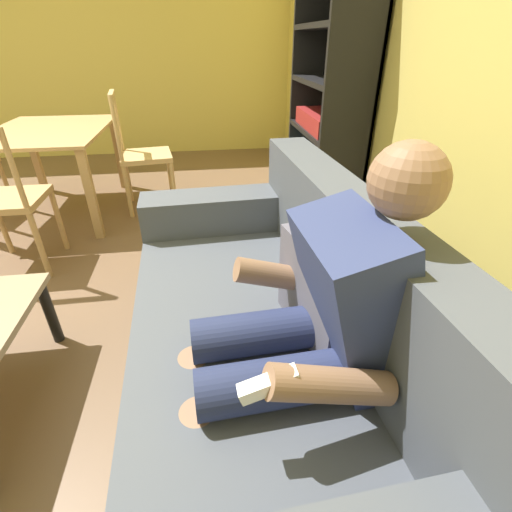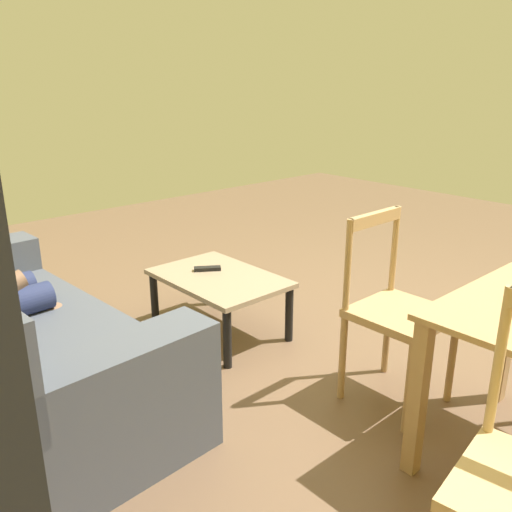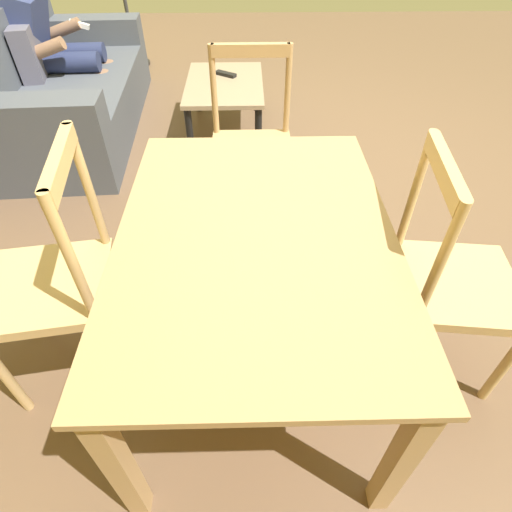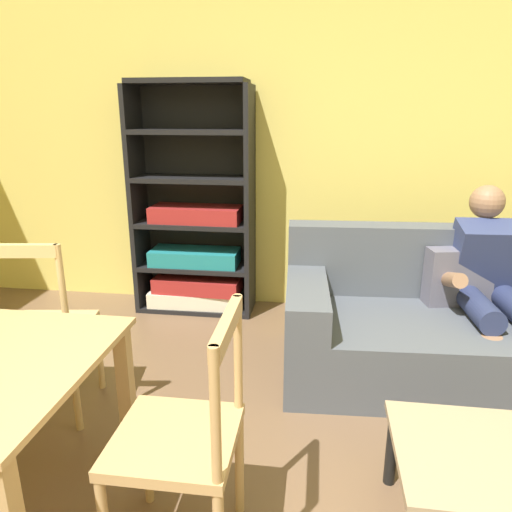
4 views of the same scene
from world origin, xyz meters
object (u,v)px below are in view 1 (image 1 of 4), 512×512
(bookshelf, at_px, (326,135))
(dining_chair_facing_couch, at_px, (5,202))
(dining_chair_near_wall, at_px, (142,155))
(couch, at_px, (273,336))
(person_lounging, at_px, (310,324))
(dining_table, at_px, (51,142))

(bookshelf, height_order, dining_chair_facing_couch, bookshelf)
(dining_chair_near_wall, bearing_deg, couch, 18.94)
(dining_chair_near_wall, bearing_deg, dining_chair_facing_couch, -36.86)
(person_lounging, relative_size, dining_chair_facing_couch, 1.19)
(dining_table, height_order, dining_chair_facing_couch, dining_chair_facing_couch)
(bookshelf, bearing_deg, dining_chair_facing_couch, -76.11)
(couch, bearing_deg, bookshelf, 157.30)
(couch, relative_size, dining_chair_near_wall, 2.06)
(couch, height_order, person_lounging, person_lounging)
(dining_chair_near_wall, bearing_deg, person_lounging, 18.59)
(bookshelf, xyz_separation_m, dining_table, (-0.41, -2.21, -0.08))
(dining_chair_near_wall, xyz_separation_m, dining_chair_facing_couch, (0.95, -0.71, -0.00))
(couch, bearing_deg, dining_chair_near_wall, -161.06)
(couch, height_order, dining_table, couch)
(dining_table, xyz_separation_m, dining_chair_near_wall, (0.00, 0.71, -0.13))
(person_lounging, height_order, dining_chair_facing_couch, person_lounging)
(dining_chair_facing_couch, bearing_deg, couch, 49.81)
(couch, relative_size, person_lounging, 1.80)
(dining_chair_near_wall, height_order, dining_chair_facing_couch, dining_chair_near_wall)
(couch, distance_m, person_lounging, 0.36)
(dining_table, distance_m, dining_chair_facing_couch, 0.96)
(bookshelf, height_order, dining_table, bookshelf)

